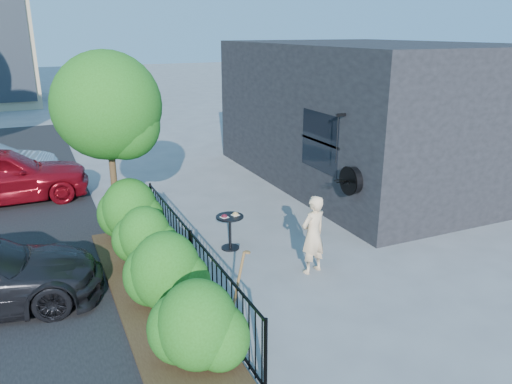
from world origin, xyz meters
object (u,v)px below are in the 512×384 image
patio_tree (111,112)px  woman (313,235)px  cafe_table (230,226)px  shovel (235,294)px

patio_tree → woman: 4.74m
patio_tree → cafe_table: bearing=-37.0°
cafe_table → shovel: 2.87m
cafe_table → patio_tree: bearing=143.0°
woman → cafe_table: bearing=-72.8°
shovel → cafe_table: bearing=70.1°
cafe_table → woman: (1.02, -1.61, 0.25)m
patio_tree → shovel: 4.83m
cafe_table → shovel: size_ratio=0.61×
patio_tree → woman: size_ratio=2.62×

